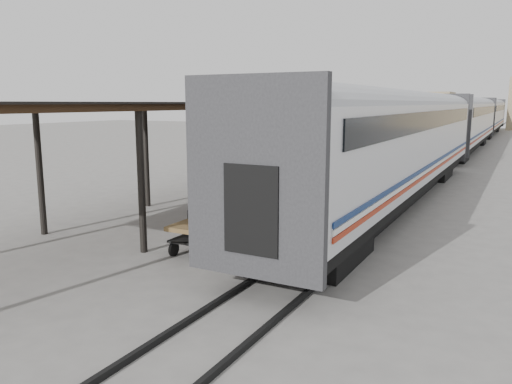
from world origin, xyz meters
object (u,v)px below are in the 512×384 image
at_px(baggage_cart, 208,227).
at_px(luggage_tug, 346,161).
at_px(porter, 201,197).
at_px(pedestrian, 353,157).

xyz_separation_m(baggage_cart, luggage_tug, (-2.16, 18.83, -0.12)).
bearing_deg(porter, pedestrian, 0.97).
relative_size(baggage_cart, luggage_tug, 1.63).
height_order(luggage_tug, pedestrian, pedestrian).
distance_m(luggage_tug, porter, 19.66).
relative_size(porter, pedestrian, 1.00).
relative_size(luggage_tug, pedestrian, 0.94).
bearing_deg(porter, luggage_tug, 2.32).
bearing_deg(baggage_cart, luggage_tug, 94.97).
bearing_deg(pedestrian, baggage_cart, 79.44).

